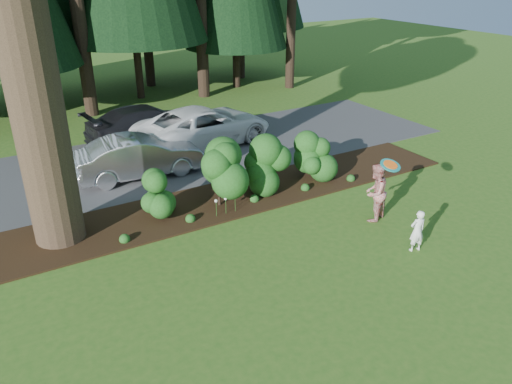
{
  "coord_description": "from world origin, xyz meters",
  "views": [
    {
      "loc": [
        -5.99,
        -8.85,
        6.61
      ],
      "look_at": [
        -0.2,
        0.9,
        1.3
      ],
      "focal_mm": 35.0,
      "sensor_mm": 36.0,
      "label": 1
    }
  ],
  "objects_px": {
    "frisbee": "(390,165)",
    "car_white_suv": "(204,126)",
    "car_silver_wagon": "(139,156)",
    "adult": "(375,193)",
    "child": "(417,231)",
    "car_dark_suv": "(147,123)"
  },
  "relations": [
    {
      "from": "car_dark_suv",
      "to": "adult",
      "type": "xyz_separation_m",
      "value": [
        3.1,
        -9.56,
        0.09
      ]
    },
    {
      "from": "frisbee",
      "to": "car_dark_suv",
      "type": "bearing_deg",
      "value": 100.47
    },
    {
      "from": "child",
      "to": "car_dark_suv",
      "type": "bearing_deg",
      "value": -64.0
    },
    {
      "from": "car_dark_suv",
      "to": "frisbee",
      "type": "bearing_deg",
      "value": -175.86
    },
    {
      "from": "car_silver_wagon",
      "to": "adult",
      "type": "height_order",
      "value": "adult"
    },
    {
      "from": "child",
      "to": "frisbee",
      "type": "height_order",
      "value": "frisbee"
    },
    {
      "from": "car_silver_wagon",
      "to": "frisbee",
      "type": "xyz_separation_m",
      "value": [
        3.49,
        -7.66,
        1.63
      ]
    },
    {
      "from": "car_silver_wagon",
      "to": "frisbee",
      "type": "distance_m",
      "value": 8.57
    },
    {
      "from": "car_white_suv",
      "to": "child",
      "type": "height_order",
      "value": "car_white_suv"
    },
    {
      "from": "adult",
      "to": "car_white_suv",
      "type": "bearing_deg",
      "value": -101.33
    },
    {
      "from": "car_silver_wagon",
      "to": "adult",
      "type": "relative_size",
      "value": 2.52
    },
    {
      "from": "car_white_suv",
      "to": "adult",
      "type": "height_order",
      "value": "adult"
    },
    {
      "from": "car_dark_suv",
      "to": "frisbee",
      "type": "distance_m",
      "value": 11.29
    },
    {
      "from": "car_white_suv",
      "to": "car_dark_suv",
      "type": "xyz_separation_m",
      "value": [
        -1.68,
        1.64,
        -0.05
      ]
    },
    {
      "from": "frisbee",
      "to": "car_white_suv",
      "type": "bearing_deg",
      "value": 92.14
    },
    {
      "from": "car_silver_wagon",
      "to": "car_white_suv",
      "type": "relative_size",
      "value": 0.77
    },
    {
      "from": "car_silver_wagon",
      "to": "child",
      "type": "relative_size",
      "value": 3.77
    },
    {
      "from": "car_white_suv",
      "to": "child",
      "type": "distance_m",
      "value": 9.77
    },
    {
      "from": "car_silver_wagon",
      "to": "car_dark_suv",
      "type": "relative_size",
      "value": 0.86
    },
    {
      "from": "adult",
      "to": "frisbee",
      "type": "height_order",
      "value": "frisbee"
    },
    {
      "from": "car_white_suv",
      "to": "frisbee",
      "type": "relative_size",
      "value": 11.35
    },
    {
      "from": "car_silver_wagon",
      "to": "car_white_suv",
      "type": "distance_m",
      "value": 3.57
    }
  ]
}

